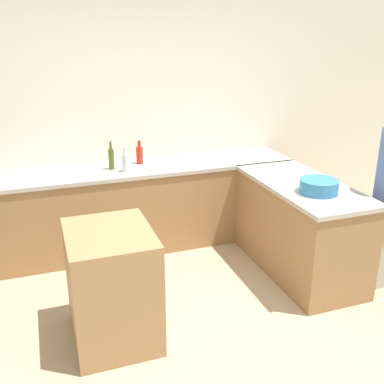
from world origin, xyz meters
The scene contains 9 objects.
ground_plane centered at (0.00, 0.00, 0.00)m, with size 14.00×14.00×0.00m, color tan.
wall_back centered at (0.00, 2.25, 1.35)m, with size 8.00×0.06×2.70m.
counter_back centered at (0.00, 1.89, 0.45)m, with size 3.34×0.67×0.89m.
counter_peninsula centered at (1.32, 0.84, 0.45)m, with size 0.69×1.49×0.89m.
island_table centered at (-0.55, 0.41, 0.44)m, with size 0.61×0.75×0.88m.
mixing_bowl centered at (1.30, 0.57, 0.96)m, with size 0.33×0.33×0.12m.
hot_sauce_bottle centered at (0.05, 1.99, 0.99)m, with size 0.07×0.07×0.25m.
olive_oil_bottle centered at (-0.27, 1.88, 1.01)m, with size 0.06×0.06×0.29m.
vinegar_bottle_clear centered at (-0.15, 1.75, 1.00)m, with size 0.06×0.06×0.25m.
Camera 1 is at (-0.96, -2.52, 2.22)m, focal length 42.00 mm.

